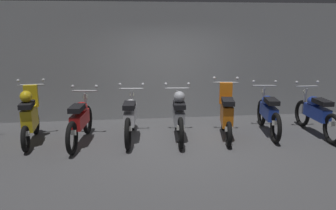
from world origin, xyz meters
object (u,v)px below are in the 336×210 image
object	(u,v)px
motorbike_slot_3	(179,115)
motorbike_slot_5	(268,112)
motorbike_slot_0	(30,116)
motorbike_slot_4	(226,114)
motorbike_slot_1	(80,120)
motorbike_slot_6	(316,113)
motorbike_slot_2	(130,117)

from	to	relation	value
motorbike_slot_3	motorbike_slot_5	world-z (taller)	same
motorbike_slot_3	motorbike_slot_5	bearing A→B (deg)	3.36
motorbike_slot_0	motorbike_slot_4	distance (m)	4.19
motorbike_slot_1	motorbike_slot_3	xyz separation A→B (m)	(2.08, 0.05, 0.04)
motorbike_slot_0	motorbike_slot_4	xyz separation A→B (m)	(4.18, -0.17, -0.04)
motorbike_slot_5	motorbike_slot_6	distance (m)	1.06
motorbike_slot_2	motorbike_slot_5	distance (m)	3.13
motorbike_slot_1	motorbike_slot_5	xyz separation A→B (m)	(4.17, 0.17, 0.00)
motorbike_slot_3	motorbike_slot_0	bearing A→B (deg)	178.09
motorbike_slot_2	motorbike_slot_0	bearing A→B (deg)	179.56
motorbike_slot_5	motorbike_slot_6	world-z (taller)	same
motorbike_slot_0	motorbike_slot_6	xyz separation A→B (m)	(6.26, -0.19, -0.08)
motorbike_slot_0	motorbike_slot_4	bearing A→B (deg)	-2.30
motorbike_slot_2	motorbike_slot_4	world-z (taller)	motorbike_slot_4
motorbike_slot_1	motorbike_slot_4	distance (m)	3.14
motorbike_slot_0	motorbike_slot_1	bearing A→B (deg)	-8.37
motorbike_slot_2	motorbike_slot_4	bearing A→B (deg)	-4.15
motorbike_slot_5	motorbike_slot_4	bearing A→B (deg)	-169.83
motorbike_slot_2	motorbike_slot_3	size ratio (longest dim) A/B	1.00
motorbike_slot_0	motorbike_slot_3	size ratio (longest dim) A/B	0.86
motorbike_slot_1	motorbike_slot_4	bearing A→B (deg)	-0.25
motorbike_slot_0	motorbike_slot_2	bearing A→B (deg)	-0.44
motorbike_slot_2	motorbike_slot_6	distance (m)	4.18
motorbike_slot_0	motorbike_slot_4	world-z (taller)	same
motorbike_slot_3	motorbike_slot_4	bearing A→B (deg)	-3.48
motorbike_slot_3	motorbike_slot_4	world-z (taller)	motorbike_slot_4
motorbike_slot_4	motorbike_slot_6	distance (m)	2.08
motorbike_slot_0	motorbike_slot_1	world-z (taller)	motorbike_slot_0
motorbike_slot_4	motorbike_slot_5	distance (m)	1.06
motorbike_slot_0	motorbike_slot_2	size ratio (longest dim) A/B	0.86
motorbike_slot_0	motorbike_slot_6	size ratio (longest dim) A/B	0.86
motorbike_slot_0	motorbike_slot_5	size ratio (longest dim) A/B	0.87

